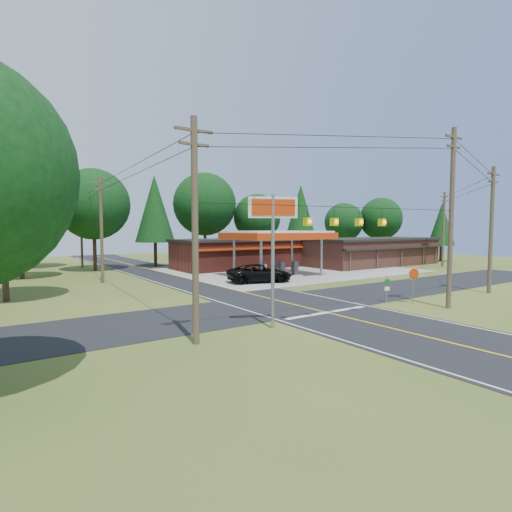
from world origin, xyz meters
TOP-DOWN VIEW (x-y plane):
  - ground at (0.00, 0.00)m, footprint 120.00×120.00m
  - main_highway at (0.00, 0.00)m, footprint 8.00×120.00m
  - cross_road at (0.00, 0.00)m, footprint 70.00×7.00m
  - lane_center_yellow at (0.00, 0.00)m, footprint 0.15×110.00m
  - gas_canopy at (9.00, 13.00)m, footprint 10.60×7.40m
  - convenience_store at (10.00, 22.98)m, footprint 16.40×7.55m
  - strip_building at (28.00, 15.98)m, footprint 20.40×8.75m
  - utility_pole_near_right at (7.50, -7.00)m, footprint 1.80×0.30m
  - utility_pole_near_left at (-9.50, -5.00)m, footprint 1.80×0.30m
  - utility_pole_far_left at (-8.00, 18.00)m, footprint 1.80×0.30m
  - utility_pole_right_b at (16.00, -5.50)m, footprint 1.80×0.30m
  - utility_pole_far_right at (34.00, 9.00)m, footprint 1.80×0.30m
  - utility_pole_north at (-6.50, 35.00)m, footprint 0.30×0.30m
  - overhead_beacons at (-1.00, -6.00)m, footprint 17.04×2.04m
  - treeline_backdrop at (0.82, 24.01)m, footprint 70.27×51.59m
  - suv_car at (4.50, 10.00)m, footprint 7.68×7.68m
  - sedan_car at (12.00, 21.00)m, footprint 4.51×4.51m
  - big_stop_sign at (-5.00, -4.72)m, footprint 2.35×1.14m
  - octagonal_stop_sign at (7.00, -4.77)m, footprint 0.83×0.33m
  - route_sign_post at (5.80, -3.52)m, footprint 0.37×0.16m

SIDE VIEW (x-z plane):
  - ground at x=0.00m, z-range 0.00..0.00m
  - main_highway at x=0.00m, z-range 0.00..0.02m
  - cross_road at x=0.00m, z-range 0.00..0.03m
  - lane_center_yellow at x=0.00m, z-range 0.02..0.03m
  - sedan_car at x=12.00m, z-range 0.00..1.23m
  - suv_car at x=4.50m, z-range 0.00..1.72m
  - route_sign_post at x=5.80m, z-range 0.17..2.05m
  - octagonal_stop_sign at x=7.00m, z-range 0.62..3.12m
  - strip_building at x=28.00m, z-range 0.01..3.81m
  - convenience_store at x=10.00m, z-range 0.02..3.82m
  - gas_canopy at x=9.00m, z-range 1.83..6.70m
  - utility_pole_north at x=-6.50m, z-range 0.00..9.50m
  - big_stop_sign at x=-5.00m, z-range 1.67..8.54m
  - utility_pole_near_left at x=-9.50m, z-range 0.20..10.20m
  - utility_pole_far_left at x=-8.00m, z-range 0.20..10.20m
  - utility_pole_right_b at x=16.00m, z-range 0.20..10.20m
  - utility_pole_far_right at x=34.00m, z-range 0.20..10.20m
  - utility_pole_near_right at x=7.50m, z-range 0.21..11.71m
  - overhead_beacons at x=-1.00m, z-range 5.70..6.73m
  - treeline_backdrop at x=0.82m, z-range 0.84..14.14m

